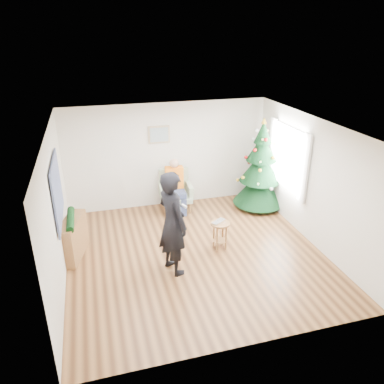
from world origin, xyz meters
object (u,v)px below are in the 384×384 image
object	(u,v)px
christmas_tree	(260,169)
console	(73,238)
armchair	(176,196)
stool	(220,235)
standing_man	(172,223)

from	to	relation	value
christmas_tree	console	distance (m)	4.66
armchair	christmas_tree	bearing A→B (deg)	-6.52
christmas_tree	stool	distance (m)	2.38
console	standing_man	bearing A→B (deg)	-12.75
armchair	console	bearing A→B (deg)	-144.67
armchair	stool	bearing A→B (deg)	-72.98
standing_man	armchair	bearing A→B (deg)	-34.69
armchair	standing_man	size ratio (longest dim) A/B	0.51
christmas_tree	armchair	world-z (taller)	christmas_tree
armchair	standing_man	distance (m)	2.62
console	stool	bearing A→B (deg)	6.26
standing_man	console	world-z (taller)	standing_man
stool	armchair	xyz separation A→B (m)	(-0.47, 1.98, 0.07)
armchair	standing_man	bearing A→B (deg)	-100.46
standing_man	console	size ratio (longest dim) A/B	1.98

